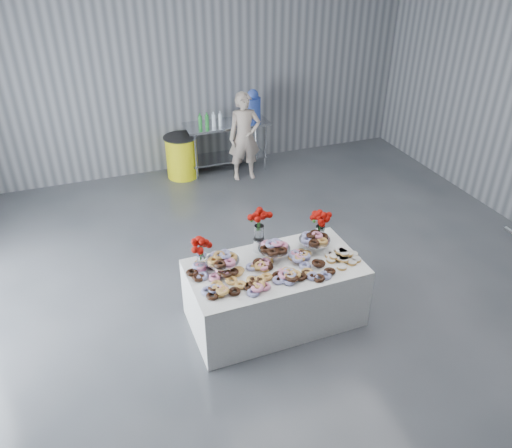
# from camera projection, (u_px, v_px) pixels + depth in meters

# --- Properties ---
(ground) EXTENTS (9.00, 9.00, 0.00)m
(ground) POSITION_uv_depth(u_px,v_px,m) (296.00, 313.00, 5.90)
(ground) COLOR #393C41
(ground) RESTS_ON ground
(room_walls) EXTENTS (8.04, 9.04, 4.02)m
(room_walls) POSITION_uv_depth(u_px,v_px,m) (277.00, 93.00, 4.50)
(room_walls) COLOR gray
(room_walls) RESTS_ON ground
(display_table) EXTENTS (1.92, 1.04, 0.75)m
(display_table) POSITION_uv_depth(u_px,v_px,m) (275.00, 293.00, 5.63)
(display_table) COLOR white
(display_table) RESTS_ON ground
(prep_table) EXTENTS (1.50, 0.60, 0.90)m
(prep_table) POSITION_uv_depth(u_px,v_px,m) (227.00, 138.00, 9.00)
(prep_table) COLOR silver
(prep_table) RESTS_ON ground
(donut_mounds) EXTENTS (1.82, 0.84, 0.09)m
(donut_mounds) POSITION_uv_depth(u_px,v_px,m) (277.00, 265.00, 5.37)
(donut_mounds) COLOR #C88649
(donut_mounds) RESTS_ON display_table
(cake_stand_left) EXTENTS (0.36, 0.36, 0.17)m
(cake_stand_left) POSITION_uv_depth(u_px,v_px,m) (223.00, 259.00, 5.31)
(cake_stand_left) COLOR silver
(cake_stand_left) RESTS_ON display_table
(cake_stand_mid) EXTENTS (0.36, 0.36, 0.17)m
(cake_stand_mid) POSITION_uv_depth(u_px,v_px,m) (274.00, 247.00, 5.50)
(cake_stand_mid) COLOR silver
(cake_stand_mid) RESTS_ON display_table
(cake_stand_right) EXTENTS (0.36, 0.36, 0.17)m
(cake_stand_right) POSITION_uv_depth(u_px,v_px,m) (315.00, 238.00, 5.66)
(cake_stand_right) COLOR silver
(cake_stand_right) RESTS_ON display_table
(danish_pile) EXTENTS (0.48, 0.48, 0.11)m
(danish_pile) POSITION_uv_depth(u_px,v_px,m) (343.00, 255.00, 5.52)
(danish_pile) COLOR silver
(danish_pile) RESTS_ON display_table
(bouquet_left) EXTENTS (0.26, 0.26, 0.42)m
(bouquet_left) POSITION_uv_depth(u_px,v_px,m) (201.00, 246.00, 5.25)
(bouquet_left) COLOR white
(bouquet_left) RESTS_ON display_table
(bouquet_right) EXTENTS (0.26, 0.26, 0.42)m
(bouquet_right) POSITION_uv_depth(u_px,v_px,m) (321.00, 218.00, 5.74)
(bouquet_right) COLOR white
(bouquet_right) RESTS_ON display_table
(bouquet_center) EXTENTS (0.26, 0.26, 0.57)m
(bouquet_center) POSITION_uv_depth(u_px,v_px,m) (259.00, 222.00, 5.50)
(bouquet_center) COLOR silver
(bouquet_center) RESTS_ON display_table
(water_jug) EXTENTS (0.28, 0.28, 0.55)m
(water_jug) POSITION_uv_depth(u_px,v_px,m) (253.00, 106.00, 8.87)
(water_jug) COLOR #4266E3
(water_jug) RESTS_ON prep_table
(drink_bottles) EXTENTS (0.54, 0.08, 0.27)m
(drink_bottles) POSITION_uv_depth(u_px,v_px,m) (210.00, 120.00, 8.61)
(drink_bottles) COLOR #268C33
(drink_bottles) RESTS_ON prep_table
(person) EXTENTS (0.60, 0.42, 1.55)m
(person) POSITION_uv_depth(u_px,v_px,m) (245.00, 137.00, 8.62)
(person) COLOR #CC8C93
(person) RESTS_ON ground
(trash_barrel) EXTENTS (0.59, 0.59, 0.76)m
(trash_barrel) POSITION_uv_depth(u_px,v_px,m) (182.00, 157.00, 8.87)
(trash_barrel) COLOR yellow
(trash_barrel) RESTS_ON ground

